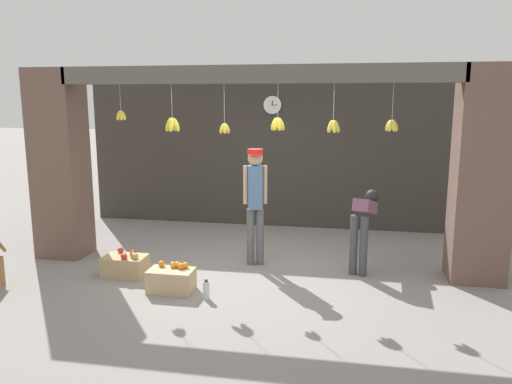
# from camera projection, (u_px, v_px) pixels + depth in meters

# --- Properties ---
(ground_plane) EXTENTS (60.00, 60.00, 0.00)m
(ground_plane) POSITION_uv_depth(u_px,v_px,m) (251.00, 273.00, 6.98)
(ground_plane) COLOR gray
(shop_back_wall) EXTENTS (7.30, 0.12, 2.83)m
(shop_back_wall) POSITION_uv_depth(u_px,v_px,m) (278.00, 152.00, 9.32)
(shop_back_wall) COLOR #38332D
(shop_back_wall) RESTS_ON ground_plane
(shop_pillar_left) EXTENTS (0.70, 0.60, 2.83)m
(shop_pillar_left) POSITION_uv_depth(u_px,v_px,m) (60.00, 164.00, 7.54)
(shop_pillar_left) COLOR brown
(shop_pillar_left) RESTS_ON ground_plane
(shop_pillar_right) EXTENTS (0.70, 0.60, 2.83)m
(shop_pillar_right) POSITION_uv_depth(u_px,v_px,m) (482.00, 175.00, 6.47)
(shop_pillar_right) COLOR brown
(shop_pillar_right) RESTS_ON ground_plane
(storefront_awning) EXTENTS (5.40, 0.28, 0.92)m
(storefront_awning) POSITION_uv_depth(u_px,v_px,m) (252.00, 77.00, 6.60)
(storefront_awning) COLOR #5B564C
(shopkeeper) EXTENTS (0.34, 0.29, 1.70)m
(shopkeeper) POSITION_uv_depth(u_px,v_px,m) (255.00, 197.00, 7.14)
(shopkeeper) COLOR #56565B
(shopkeeper) RESTS_ON ground_plane
(worker_stooping) EXTENTS (0.41, 0.82, 1.09)m
(worker_stooping) POSITION_uv_depth(u_px,v_px,m) (364.00, 220.00, 6.96)
(worker_stooping) COLOR #424247
(worker_stooping) RESTS_ON ground_plane
(fruit_crate_oranges) EXTENTS (0.57, 0.34, 0.36)m
(fruit_crate_oranges) POSITION_uv_depth(u_px,v_px,m) (171.00, 280.00, 6.28)
(fruit_crate_oranges) COLOR tan
(fruit_crate_oranges) RESTS_ON ground_plane
(fruit_crate_apples) EXTENTS (0.57, 0.37, 0.35)m
(fruit_crate_apples) POSITION_uv_depth(u_px,v_px,m) (125.00, 265.00, 6.84)
(fruit_crate_apples) COLOR tan
(fruit_crate_apples) RESTS_ON ground_plane
(water_bottle) EXTENTS (0.08, 0.08, 0.24)m
(water_bottle) POSITION_uv_depth(u_px,v_px,m) (206.00, 290.00, 6.04)
(water_bottle) COLOR silver
(water_bottle) RESTS_ON ground_plane
(wall_clock) EXTENTS (0.35, 0.03, 0.35)m
(wall_clock) POSITION_uv_depth(u_px,v_px,m) (272.00, 105.00, 9.11)
(wall_clock) COLOR black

